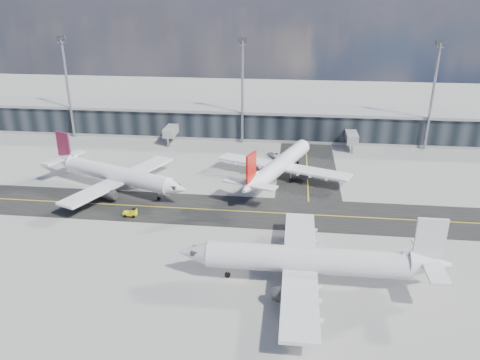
{
  "coord_description": "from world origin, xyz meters",
  "views": [
    {
      "loc": [
        14.13,
        -78.27,
        40.52
      ],
      "look_at": [
        4.03,
        7.96,
        5.0
      ],
      "focal_mm": 35.0,
      "sensor_mm": 36.0,
      "label": 1
    }
  ],
  "objects_px": {
    "airliner_af": "(115,174)",
    "airliner_near": "(311,261)",
    "baggage_tug": "(131,213)",
    "service_van": "(275,155)",
    "airliner_redtail": "(280,165)"
  },
  "relations": [
    {
      "from": "airliner_af",
      "to": "airliner_near",
      "type": "relative_size",
      "value": 0.9
    },
    {
      "from": "airliner_af",
      "to": "baggage_tug",
      "type": "height_order",
      "value": "airliner_af"
    },
    {
      "from": "airliner_near",
      "to": "baggage_tug",
      "type": "distance_m",
      "value": 38.26
    },
    {
      "from": "airliner_af",
      "to": "baggage_tug",
      "type": "distance_m",
      "value": 14.66
    },
    {
      "from": "service_van",
      "to": "baggage_tug",
      "type": "bearing_deg",
      "value": -157.62
    },
    {
      "from": "service_van",
      "to": "airliner_af",
      "type": "bearing_deg",
      "value": -175.98
    },
    {
      "from": "airliner_af",
      "to": "baggage_tug",
      "type": "xyz_separation_m",
      "value": [
        7.5,
        -12.29,
        -2.78
      ]
    },
    {
      "from": "airliner_af",
      "to": "service_van",
      "type": "height_order",
      "value": "airliner_af"
    },
    {
      "from": "airliner_redtail",
      "to": "service_van",
      "type": "height_order",
      "value": "airliner_redtail"
    },
    {
      "from": "airliner_af",
      "to": "airliner_redtail",
      "type": "relative_size",
      "value": 0.98
    },
    {
      "from": "airliner_redtail",
      "to": "service_van",
      "type": "xyz_separation_m",
      "value": [
        -1.78,
        15.42,
        -3.01
      ]
    },
    {
      "from": "airliner_near",
      "to": "baggage_tug",
      "type": "height_order",
      "value": "airliner_near"
    },
    {
      "from": "airliner_near",
      "to": "service_van",
      "type": "relative_size",
      "value": 8.49
    },
    {
      "from": "airliner_redtail",
      "to": "airliner_near",
      "type": "xyz_separation_m",
      "value": [
        5.96,
        -40.15,
        0.2
      ]
    },
    {
      "from": "airliner_af",
      "to": "airliner_near",
      "type": "xyz_separation_m",
      "value": [
        41.06,
        -30.41,
        0.26
      ]
    }
  ]
}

